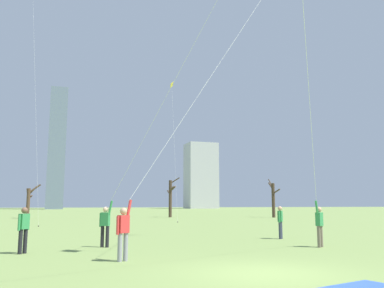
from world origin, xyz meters
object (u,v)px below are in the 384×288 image
Objects in this scene: bare_tree_far_right_edge at (273,198)px; kite_flyer_far_back_white at (316,175)px; distant_kite_drifting_left_yellow at (172,100)px; kite_flyer_midfield_right_purple at (200,106)px; bystander_watching_nearby at (24,228)px; bare_tree_rightmost at (171,197)px; bare_tree_leftmost at (29,200)px; kite_flyer_foreground_right_pink at (125,185)px; bystander_far_off_by_trees at (280,221)px.

kite_flyer_far_back_white is at bearing -116.40° from bare_tree_far_right_edge.
kite_flyer_midfield_right_purple is at bearing -102.63° from distant_kite_drifting_left_yellow.
kite_flyer_midfield_right_purple is 10.94× the size of bystander_watching_nearby.
bare_tree_leftmost is at bearing 177.58° from bare_tree_rightmost.
bare_tree_leftmost reaches higher than bystander_watching_nearby.
bystander_watching_nearby is 0.32× the size of bare_tree_far_right_edge.
kite_flyer_far_back_white reaches higher than kite_flyer_foreground_right_pink.
bare_tree_rightmost is (-12.61, 4.88, 0.22)m from bare_tree_far_right_edge.
bystander_watching_nearby is 1.00× the size of bystander_far_off_by_trees.
bare_tree_far_right_edge is (21.58, 34.10, -2.83)m from kite_flyer_midfield_right_purple.
distant_kite_drifting_left_yellow is (6.36, 28.39, 7.80)m from kite_flyer_midfield_right_purple.
kite_flyer_foreground_right_pink is at bearing 8.00° from bystander_watching_nearby.
kite_flyer_foreground_right_pink is 37.78m from bare_tree_leftmost.
bare_tree_leftmost is (-17.62, 0.74, -0.47)m from bare_tree_rightmost.
kite_flyer_far_back_white reaches higher than bystander_far_off_by_trees.
kite_flyer_foreground_right_pink reaches higher than bare_tree_far_right_edge.
kite_flyer_midfield_right_purple is (-4.18, 0.95, 2.53)m from kite_flyer_far_back_white.
distant_kite_drifting_left_yellow reaches higher than bare_tree_leftmost.
distant_kite_drifting_left_yellow is 15.08m from bare_tree_rightmost.
bystander_far_off_by_trees is 0.39× the size of bare_tree_leftmost.
distant_kite_drifting_left_yellow is (8.69, 25.91, 10.64)m from kite_flyer_foreground_right_pink.
bare_tree_far_right_edge is at bearing 61.85° from bystander_far_off_by_trees.
kite_flyer_far_back_white is 10.70m from bystander_watching_nearby.
kite_flyer_foreground_right_pink reaches higher than bare_tree_leftmost.
bare_tree_far_right_edge is at bearing -10.54° from bare_tree_leftmost.
bare_tree_rightmost is 1.26× the size of bare_tree_leftmost.
bare_tree_far_right_edge is at bearing 49.42° from bystander_watching_nearby.
bare_tree_rightmost is at bearing 77.04° from kite_flyer_midfield_right_purple.
kite_flyer_far_back_white reaches higher than bare_tree_far_right_edge.
bare_tree_far_right_edge is (23.90, 31.62, 0.01)m from kite_flyer_foreground_right_pink.
kite_flyer_midfield_right_purple reaches higher than bare_tree_rightmost.
kite_flyer_midfield_right_purple is 7.65m from bystander_watching_nearby.
bare_tree_leftmost is (-6.32, 37.25, -0.25)m from kite_flyer_foreground_right_pink.
bare_tree_far_right_edge reaches higher than bare_tree_leftmost.
kite_flyer_far_back_white is 4.98m from kite_flyer_midfield_right_purple.
bystander_watching_nearby is at bearing -172.00° from kite_flyer_foreground_right_pink.
distant_kite_drifting_left_yellow is 19.42m from bare_tree_far_right_edge.
kite_flyer_far_back_white is 31.18m from distant_kite_drifting_left_yellow.
bystander_far_off_by_trees is at bearing 15.31° from kite_flyer_foreground_right_pink.
bare_tree_far_right_edge is (27.52, 32.13, 1.57)m from bystander_watching_nearby.
kite_flyer_foreground_right_pink is 2.30× the size of bare_tree_far_right_edge.
kite_flyer_foreground_right_pink is at bearing 152.25° from kite_flyer_far_back_white.
distant_kite_drifting_left_yellow is at bearing 88.77° from bystander_far_off_by_trees.
kite_flyer_far_back_white is at bearing -106.44° from bystander_far_off_by_trees.
bystander_far_off_by_trees is 33.36m from bare_tree_far_right_edge.
kite_flyer_midfield_right_purple reaches higher than kite_flyer_far_back_white.
bare_tree_far_right_edge is at bearing 20.57° from distant_kite_drifting_left_yellow.
kite_flyer_far_back_white is at bearing -96.84° from bare_tree_rightmost.
bare_tree_rightmost is at bearing 72.80° from kite_flyer_foreground_right_pink.
kite_flyer_midfield_right_purple is 10.94× the size of bystander_far_off_by_trees.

